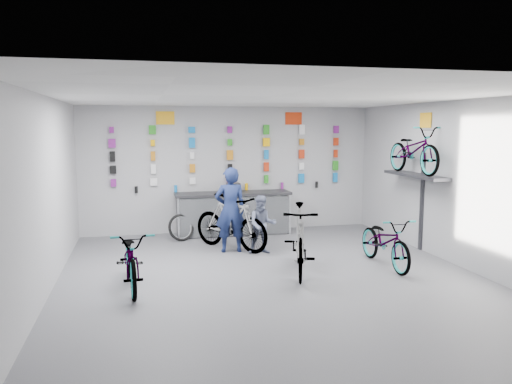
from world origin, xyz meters
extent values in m
plane|color=#4F4F54|center=(0.00, 0.00, 0.00)|extent=(8.00, 8.00, 0.00)
plane|color=white|center=(0.00, 0.00, 3.00)|extent=(8.00, 8.00, 0.00)
plane|color=#AFAFB2|center=(0.00, 4.00, 1.50)|extent=(7.00, 0.00, 7.00)
plane|color=#AFAFB2|center=(0.00, -4.00, 1.50)|extent=(7.00, 0.00, 7.00)
plane|color=#AFAFB2|center=(-3.50, 0.00, 1.50)|extent=(0.00, 8.00, 8.00)
plane|color=#AFAFB2|center=(3.50, 0.00, 1.50)|extent=(0.00, 8.00, 8.00)
cube|color=black|center=(0.00, 3.55, 0.45)|extent=(2.60, 0.60, 0.90)
cube|color=silver|center=(0.00, 3.25, 0.48)|extent=(2.60, 0.02, 0.90)
cube|color=silver|center=(-1.30, 3.25, 0.48)|extent=(0.04, 0.04, 0.96)
cube|color=silver|center=(1.30, 3.25, 0.48)|extent=(0.04, 0.04, 0.96)
cube|color=black|center=(0.00, 3.55, 0.97)|extent=(2.70, 0.66, 0.06)
cube|color=#801D82|center=(-2.70, 3.93, 1.25)|extent=(0.12, 0.06, 0.17)
cube|color=white|center=(-1.80, 3.93, 1.25)|extent=(0.16, 0.06, 0.17)
cube|color=white|center=(-0.90, 3.93, 1.25)|extent=(0.13, 0.06, 0.15)
cube|color=#801D82|center=(0.00, 3.93, 1.25)|extent=(0.15, 0.06, 0.23)
cube|color=#28921F|center=(0.90, 3.93, 1.25)|extent=(0.10, 0.06, 0.20)
cube|color=#0F72C1|center=(1.80, 3.93, 1.25)|extent=(0.14, 0.06, 0.23)
cube|color=#0F72C1|center=(2.70, 3.93, 1.25)|extent=(0.11, 0.06, 0.23)
cube|color=black|center=(-2.70, 3.93, 1.55)|extent=(0.14, 0.06, 0.19)
cube|color=white|center=(-1.80, 3.93, 1.55)|extent=(0.11, 0.06, 0.21)
cube|color=#C57415|center=(-0.90, 3.93, 1.55)|extent=(0.13, 0.06, 0.20)
cube|color=black|center=(0.00, 3.93, 1.55)|extent=(0.11, 0.06, 0.17)
cube|color=red|center=(0.90, 3.93, 1.55)|extent=(0.12, 0.06, 0.22)
cube|color=white|center=(1.80, 3.93, 1.55)|extent=(0.12, 0.06, 0.17)
cube|color=#28921F|center=(2.70, 3.93, 1.55)|extent=(0.14, 0.06, 0.24)
cube|color=black|center=(-2.70, 3.93, 1.85)|extent=(0.11, 0.06, 0.23)
cube|color=#C57415|center=(-1.80, 3.93, 1.85)|extent=(0.10, 0.06, 0.21)
cube|color=white|center=(-0.90, 3.93, 1.85)|extent=(0.09, 0.06, 0.15)
cube|color=#C57415|center=(0.00, 3.93, 1.85)|extent=(0.15, 0.06, 0.23)
cube|color=#0F72C1|center=(0.90, 3.93, 1.85)|extent=(0.11, 0.06, 0.22)
cube|color=red|center=(1.80, 3.93, 1.85)|extent=(0.14, 0.06, 0.22)
cube|color=red|center=(2.70, 3.93, 1.85)|extent=(0.09, 0.06, 0.19)
cube|color=#801D82|center=(-2.70, 3.93, 2.15)|extent=(0.16, 0.06, 0.20)
cube|color=#FDB301|center=(-1.80, 3.93, 2.15)|extent=(0.09, 0.06, 0.14)
cube|color=#0F72C1|center=(-0.90, 3.93, 2.15)|extent=(0.14, 0.06, 0.24)
cube|color=#28921F|center=(0.00, 3.93, 2.15)|extent=(0.10, 0.06, 0.15)
cube|color=#FDB301|center=(0.90, 3.93, 2.15)|extent=(0.16, 0.06, 0.20)
cube|color=#C57415|center=(1.80, 3.93, 2.15)|extent=(0.11, 0.06, 0.15)
cube|color=red|center=(2.70, 3.93, 2.15)|extent=(0.12, 0.06, 0.19)
cube|color=#801D82|center=(-2.70, 3.93, 2.45)|extent=(0.10, 0.06, 0.14)
cube|color=#28921F|center=(-1.80, 3.93, 2.45)|extent=(0.16, 0.06, 0.21)
cube|color=#0F72C1|center=(-0.90, 3.93, 2.45)|extent=(0.15, 0.06, 0.14)
cube|color=#801D82|center=(0.00, 3.93, 2.45)|extent=(0.11, 0.06, 0.16)
cube|color=#28921F|center=(0.90, 3.93, 2.45)|extent=(0.14, 0.06, 0.23)
cube|color=white|center=(1.80, 3.93, 2.45)|extent=(0.14, 0.06, 0.24)
cube|color=#801D82|center=(2.70, 3.93, 2.45)|extent=(0.12, 0.06, 0.19)
cylinder|color=black|center=(-2.20, 3.91, 1.08)|extent=(0.07, 0.07, 0.16)
cylinder|color=#0F72C1|center=(-1.30, 3.91, 1.08)|extent=(0.07, 0.07, 0.16)
cylinder|color=#FDB301|center=(0.40, 3.91, 1.08)|extent=(0.07, 0.07, 0.16)
cylinder|color=#801D82|center=(1.30, 3.91, 1.08)|extent=(0.07, 0.07, 0.16)
cylinder|color=black|center=(2.20, 3.91, 1.08)|extent=(0.07, 0.07, 0.16)
cube|color=#333338|center=(3.30, 1.20, 1.55)|extent=(0.38, 1.90, 0.06)
cube|color=#333338|center=(3.48, 1.20, 1.00)|extent=(0.04, 0.10, 2.00)
cube|color=#FFB01C|center=(-1.50, 3.98, 2.72)|extent=(0.42, 0.02, 0.30)
cube|color=red|center=(1.60, 3.98, 2.72)|extent=(0.42, 0.02, 0.30)
cube|color=#FFB01C|center=(3.48, 1.20, 2.65)|extent=(0.02, 0.40, 0.30)
imported|color=gray|center=(-2.28, 0.02, 0.48)|extent=(0.77, 1.87, 0.96)
imported|color=gray|center=(0.53, 0.20, 0.60)|extent=(1.11, 2.07, 1.19)
imported|color=gray|center=(2.19, 0.25, 0.46)|extent=(0.62, 1.77, 0.93)
imported|color=gray|center=(-0.32, 2.12, 0.57)|extent=(1.61, 1.83, 1.15)
imported|color=gray|center=(3.25, 1.20, 2.05)|extent=(0.63, 1.80, 0.95)
imported|color=#15204A|center=(-0.36, 1.94, 0.86)|extent=(0.64, 0.44, 1.72)
imported|color=slate|center=(0.23, 1.66, 0.58)|extent=(0.62, 0.51, 1.17)
torus|color=black|center=(-1.25, 3.17, 0.29)|extent=(0.65, 0.43, 0.60)
torus|color=silver|center=(-1.25, 3.17, 0.29)|extent=(0.53, 0.33, 0.49)
cube|color=black|center=(0.01, 3.55, 1.11)|extent=(0.29, 0.31, 0.22)
camera|label=1|loc=(-2.13, -7.81, 2.53)|focal=35.00mm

